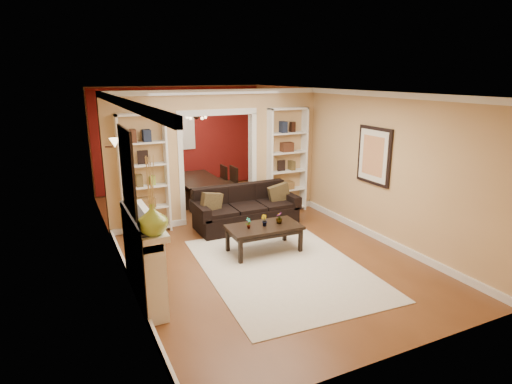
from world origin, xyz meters
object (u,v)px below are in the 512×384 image
sofa (246,208)px  coffee_table (264,239)px  dining_table (199,190)px  fireplace (145,257)px  bookshelf_right (287,161)px  bookshelf_left (144,175)px

sofa → coffee_table: size_ratio=1.66×
dining_table → coffee_table: bearing=-179.0°
fireplace → dining_table: size_ratio=1.01×
bookshelf_right → bookshelf_left: bearing=180.0°
fireplace → sofa: bearing=39.2°
sofa → bookshelf_right: bookshelf_right is taller
sofa → coffee_table: sofa is taller
bookshelf_left → bookshelf_right: (3.10, 0.00, 0.00)m
sofa → bookshelf_left: size_ratio=0.91×
fireplace → dining_table: fireplace is taller
bookshelf_right → sofa: bearing=-155.0°
bookshelf_left → fireplace: bearing=-102.0°
bookshelf_right → fireplace: 4.47m
sofa → fireplace: size_ratio=1.23×
bookshelf_left → fireplace: 2.65m
coffee_table → bookshelf_left: (-1.62, 1.86, 0.91)m
coffee_table → fireplace: size_ratio=0.74×
bookshelf_right → fireplace: bookshelf_right is taller
sofa → fireplace: bearing=-140.8°
sofa → dining_table: (-0.29, 2.10, -0.11)m
bookshelf_left → fireplace: bookshelf_left is taller
sofa → fireplace: fireplace is taller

